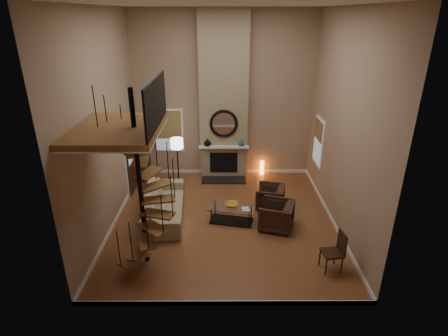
{
  "coord_description": "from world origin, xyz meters",
  "views": [
    {
      "loc": [
        -0.03,
        -8.75,
        5.32
      ],
      "look_at": [
        0.0,
        0.4,
        1.4
      ],
      "focal_mm": 29.07,
      "sensor_mm": 36.0,
      "label": 1
    }
  ],
  "objects_px": {
    "floor_lamp": "(177,147)",
    "accent_lamp": "(262,168)",
    "hutch": "(142,153)",
    "coffee_table": "(232,212)",
    "sofa": "(164,204)",
    "armchair_far": "(279,216)",
    "side_chair": "(336,249)",
    "armchair_near": "(273,198)"
  },
  "relations": [
    {
      "from": "accent_lamp",
      "to": "side_chair",
      "type": "bearing_deg",
      "value": -78.1
    },
    {
      "from": "hutch",
      "to": "coffee_table",
      "type": "relative_size",
      "value": 1.29
    },
    {
      "from": "sofa",
      "to": "side_chair",
      "type": "relative_size",
      "value": 2.84
    },
    {
      "from": "hutch",
      "to": "armchair_far",
      "type": "bearing_deg",
      "value": -36.97
    },
    {
      "from": "hutch",
      "to": "floor_lamp",
      "type": "xyz_separation_m",
      "value": [
        1.31,
        -0.77,
        0.46
      ]
    },
    {
      "from": "side_chair",
      "to": "armchair_near",
      "type": "bearing_deg",
      "value": 110.56
    },
    {
      "from": "armchair_near",
      "to": "armchair_far",
      "type": "xyz_separation_m",
      "value": [
        0.05,
        -1.05,
        0.0
      ]
    },
    {
      "from": "floor_lamp",
      "to": "hutch",
      "type": "bearing_deg",
      "value": 149.51
    },
    {
      "from": "hutch",
      "to": "accent_lamp",
      "type": "xyz_separation_m",
      "value": [
        4.15,
        0.29,
        -0.7
      ]
    },
    {
      "from": "coffee_table",
      "to": "floor_lamp",
      "type": "xyz_separation_m",
      "value": [
        -1.69,
        2.11,
        1.13
      ]
    },
    {
      "from": "floor_lamp",
      "to": "accent_lamp",
      "type": "relative_size",
      "value": 3.32
    },
    {
      "from": "floor_lamp",
      "to": "side_chair",
      "type": "height_order",
      "value": "floor_lamp"
    },
    {
      "from": "armchair_far",
      "to": "floor_lamp",
      "type": "height_order",
      "value": "floor_lamp"
    },
    {
      "from": "hutch",
      "to": "coffee_table",
      "type": "bearing_deg",
      "value": -43.89
    },
    {
      "from": "armchair_far",
      "to": "coffee_table",
      "type": "xyz_separation_m",
      "value": [
        -1.26,
        0.32,
        -0.07
      ]
    },
    {
      "from": "sofa",
      "to": "armchair_far",
      "type": "relative_size",
      "value": 3.05
    },
    {
      "from": "sofa",
      "to": "armchair_near",
      "type": "xyz_separation_m",
      "value": [
        3.12,
        0.42,
        -0.04
      ]
    },
    {
      "from": "armchair_near",
      "to": "accent_lamp",
      "type": "distance_m",
      "value": 2.46
    },
    {
      "from": "sofa",
      "to": "armchair_far",
      "type": "height_order",
      "value": "sofa"
    },
    {
      "from": "floor_lamp",
      "to": "sofa",
      "type": "bearing_deg",
      "value": -96.94
    },
    {
      "from": "side_chair",
      "to": "floor_lamp",
      "type": "bearing_deg",
      "value": 133.48
    },
    {
      "from": "coffee_table",
      "to": "armchair_far",
      "type": "bearing_deg",
      "value": -14.26
    },
    {
      "from": "armchair_far",
      "to": "floor_lamp",
      "type": "distance_m",
      "value": 3.97
    },
    {
      "from": "coffee_table",
      "to": "side_chair",
      "type": "height_order",
      "value": "side_chair"
    },
    {
      "from": "armchair_far",
      "to": "side_chair",
      "type": "xyz_separation_m",
      "value": [
        0.99,
        -1.72,
        0.17
      ]
    },
    {
      "from": "armchair_near",
      "to": "floor_lamp",
      "type": "bearing_deg",
      "value": -101.64
    },
    {
      "from": "accent_lamp",
      "to": "side_chair",
      "type": "height_order",
      "value": "side_chair"
    },
    {
      "from": "armchair_far",
      "to": "coffee_table",
      "type": "height_order",
      "value": "armchair_far"
    },
    {
      "from": "sofa",
      "to": "coffee_table",
      "type": "relative_size",
      "value": 1.92
    },
    {
      "from": "hutch",
      "to": "side_chair",
      "type": "height_order",
      "value": "hutch"
    },
    {
      "from": "armchair_near",
      "to": "floor_lamp",
      "type": "height_order",
      "value": "floor_lamp"
    },
    {
      "from": "armchair_near",
      "to": "armchair_far",
      "type": "relative_size",
      "value": 0.91
    },
    {
      "from": "accent_lamp",
      "to": "sofa",
      "type": "bearing_deg",
      "value": -136.79
    },
    {
      "from": "coffee_table",
      "to": "side_chair",
      "type": "relative_size",
      "value": 1.47
    },
    {
      "from": "hutch",
      "to": "armchair_near",
      "type": "distance_m",
      "value": 4.77
    },
    {
      "from": "hutch",
      "to": "floor_lamp",
      "type": "distance_m",
      "value": 1.59
    },
    {
      "from": "sofa",
      "to": "coffee_table",
      "type": "height_order",
      "value": "sofa"
    },
    {
      "from": "hutch",
      "to": "armchair_near",
      "type": "relative_size",
      "value": 2.24
    },
    {
      "from": "side_chair",
      "to": "coffee_table",
      "type": "bearing_deg",
      "value": 137.81
    },
    {
      "from": "coffee_table",
      "to": "floor_lamp",
      "type": "relative_size",
      "value": 0.81
    },
    {
      "from": "armchair_near",
      "to": "accent_lamp",
      "type": "relative_size",
      "value": 1.54
    },
    {
      "from": "armchair_far",
      "to": "sofa",
      "type": "bearing_deg",
      "value": -83.52
    }
  ]
}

